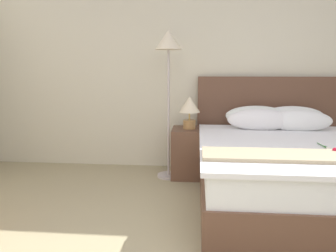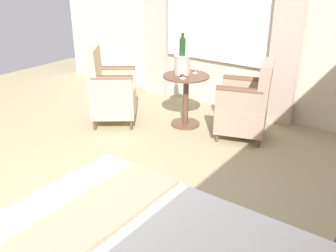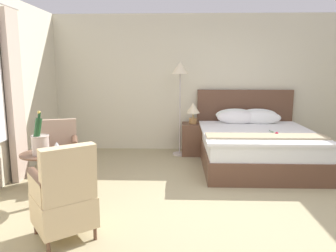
% 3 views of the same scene
% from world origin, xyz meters
% --- Properties ---
extents(wall_headboard_side, '(6.66, 0.12, 2.73)m').
position_xyz_m(wall_headboard_side, '(0.00, 3.01, 1.36)').
color(wall_headboard_side, beige).
rests_on(wall_headboard_side, ground).
extents(bed, '(1.90, 2.19, 1.25)m').
position_xyz_m(bed, '(0.57, 1.87, 0.37)').
color(bed, brown).
rests_on(bed, ground).
extents(nightstand, '(0.45, 0.48, 0.61)m').
position_xyz_m(nightstand, '(-0.48, 2.55, 0.31)').
color(nightstand, brown).
rests_on(nightstand, ground).
extents(bedside_lamp, '(0.26, 0.26, 0.40)m').
position_xyz_m(bedside_lamp, '(-0.48, 2.55, 0.87)').
color(bedside_lamp, '#9C703F').
rests_on(bedside_lamp, nightstand).
extents(floor_lamp_brass, '(0.32, 0.32, 1.80)m').
position_xyz_m(floor_lamp_brass, '(-0.73, 2.49, 1.50)').
color(floor_lamp_brass, '#BBB0AF').
rests_on(floor_lamp_brass, ground).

